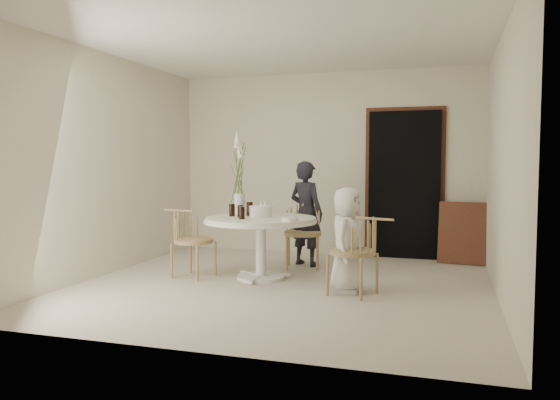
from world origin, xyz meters
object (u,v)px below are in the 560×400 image
(chair_left, at_px, (186,233))
(birthday_cake, at_px, (260,211))
(table, at_px, (261,227))
(girl, at_px, (306,213))
(flower_vase, at_px, (239,180))
(boy, at_px, (347,240))
(chair_far, at_px, (303,225))
(chair_right, at_px, (363,245))

(chair_left, distance_m, birthday_cake, 0.95)
(chair_left, bearing_deg, table, -71.90)
(girl, relative_size, flower_vase, 1.34)
(girl, distance_m, boy, 1.57)
(table, xyz_separation_m, girl, (0.30, 0.98, 0.08))
(chair_far, height_order, flower_vase, flower_vase)
(chair_right, bearing_deg, boy, -104.67)
(boy, bearing_deg, chair_far, 37.39)
(table, bearing_deg, boy, -18.61)
(chair_left, bearing_deg, flower_vase, -46.13)
(chair_left, relative_size, flower_vase, 0.78)
(table, xyz_separation_m, birthday_cake, (-0.02, 0.06, 0.18))
(girl, bearing_deg, chair_right, 147.22)
(chair_right, xyz_separation_m, birthday_cake, (-1.30, 0.54, 0.26))
(chair_right, bearing_deg, chair_far, -126.67)
(chair_left, distance_m, boy, 2.01)
(table, height_order, girl, girl)
(chair_far, height_order, chair_right, chair_far)
(chair_far, relative_size, girl, 0.60)
(chair_left, height_order, girl, girl)
(girl, height_order, boy, girl)
(girl, bearing_deg, chair_left, 66.07)
(girl, height_order, flower_vase, flower_vase)
(table, bearing_deg, birthday_cake, 111.26)
(chair_left, xyz_separation_m, birthday_cake, (0.89, 0.18, 0.27))
(boy, relative_size, birthday_cake, 4.18)
(birthday_cake, bearing_deg, chair_far, 69.75)
(chair_far, height_order, chair_left, chair_far)
(chair_right, distance_m, boy, 0.22)
(table, distance_m, boy, 1.15)
(boy, xyz_separation_m, birthday_cake, (-1.11, 0.43, 0.24))
(boy, xyz_separation_m, flower_vase, (-1.45, 0.61, 0.61))
(table, bearing_deg, girl, 73.08)
(girl, bearing_deg, boy, 143.86)
(birthday_cake, bearing_deg, chair_right, -22.75)
(table, bearing_deg, chair_right, -20.80)
(chair_far, relative_size, boy, 0.76)
(chair_right, xyz_separation_m, girl, (-0.98, 1.47, 0.16))
(chair_left, height_order, boy, boy)
(boy, bearing_deg, chair_left, 87.80)
(table, bearing_deg, chair_left, -172.32)
(chair_right, xyz_separation_m, chair_left, (-2.19, 0.36, -0.01))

